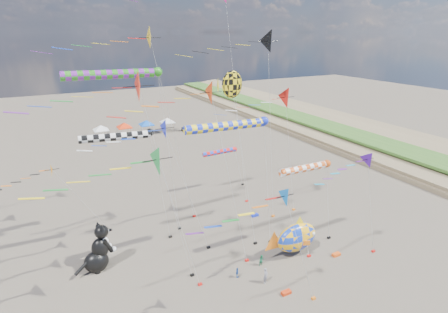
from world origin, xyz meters
TOP-DOWN VIEW (x-y plane):
  - delta_kite_0 at (3.93, 15.09)m, footprint 12.49×2.63m
  - delta_kite_1 at (7.90, 3.86)m, footprint 9.69×1.64m
  - delta_kite_2 at (-1.80, 1.36)m, footprint 9.81×1.64m
  - delta_kite_3 at (-10.33, 7.64)m, footprint 12.61×2.56m
  - delta_kite_4 at (-4.08, 8.73)m, footprint 10.74×2.14m
  - delta_kite_5 at (-9.69, 9.19)m, footprint 11.81×2.69m
  - delta_kite_6 at (-16.12, 21.20)m, footprint 9.04×1.59m
  - delta_kite_7 at (-6.58, 19.69)m, footprint 14.24×2.46m
  - delta_kite_9 at (8.15, 15.24)m, footprint 10.98×2.68m
  - delta_kite_10 at (-6.84, 12.62)m, footprint 10.63×2.06m
  - windsock_0 at (-9.97, 16.53)m, footprint 8.38×0.81m
  - windsock_1 at (-1.06, 10.45)m, footprint 9.88×0.89m
  - windsock_2 at (5.58, 25.35)m, footprint 6.68×0.71m
  - windsock_3 at (6.38, 8.03)m, footprint 7.60×0.78m
  - windsock_4 at (-9.46, 17.77)m, footprint 10.66×0.92m
  - angelfish_kite at (0.22, 12.94)m, footprint 3.74×3.02m
  - cat_inflatable at (-13.57, 14.45)m, footprint 3.99×2.86m
  - fish_inflatable at (5.10, 7.38)m, footprint 6.34×2.29m
  - person_adult at (-0.16, 5.13)m, footprint 0.69×0.63m
  - child_green at (0.95, 7.45)m, footprint 0.66×0.56m
  - child_blue at (-2.15, 6.99)m, footprint 0.59×0.66m
  - kite_bag_0 at (0.65, 3.01)m, footprint 0.90×0.44m
  - kite_bag_1 at (5.66, 16.23)m, footprint 0.90×0.44m
  - kite_bag_2 at (8.79, 5.18)m, footprint 0.90×0.44m
  - tent_row at (1.50, 60.00)m, footprint 19.20×4.20m
  - parked_car at (13.51, 58.00)m, footprint 3.82×3.00m

SIDE VIEW (x-z plane):
  - kite_bag_0 at x=0.65m, z-range 0.00..0.30m
  - kite_bag_1 at x=5.66m, z-range 0.00..0.30m
  - kite_bag_2 at x=8.79m, z-range 0.00..0.30m
  - child_blue at x=-2.15m, z-range 0.00..1.07m
  - child_green at x=0.95m, z-range 0.00..1.21m
  - parked_car at x=13.51m, z-range 0.00..1.22m
  - person_adult at x=-0.16m, z-range 0.00..1.58m
  - fish_inflatable at x=5.10m, z-range -0.17..4.33m
  - cat_inflatable at x=-13.57m, z-range 0.00..4.86m
  - tent_row at x=1.50m, z-range 1.25..5.05m
  - windsock_2 at x=5.58m, z-range 2.78..9.14m
  - delta_kite_6 at x=-16.12m, z-range 3.47..12.80m
  - windsock_3 at x=6.38m, z-range 4.46..14.25m
  - delta_kite_2 at x=-1.80m, z-range 4.67..16.53m
  - delta_kite_1 at x=7.90m, z-range 4.88..17.12m
  - windsock_0 at x=-9.97m, z-range 6.08..19.16m
  - delta_kite_3 at x=-10.33m, z-range 5.78..20.41m
  - delta_kite_10 at x=-6.84m, z-range 6.05..20.88m
  - windsock_1 at x=-1.06m, z-range 6.77..21.30m
  - delta_kite_9 at x=8.15m, z-range 6.71..23.29m
  - angelfish_kite at x=0.22m, z-range 7.89..26.60m
  - delta_kite_4 at x=-4.08m, z-range 8.02..26.84m
  - delta_kite_5 at x=-9.69m, z-range 8.29..28.02m
  - windsock_4 at x=-9.46m, z-range 8.93..27.81m
  - delta_kite_0 at x=3.93m, z-range 9.77..32.47m
  - delta_kite_7 at x=-6.58m, z-range 9.95..32.91m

